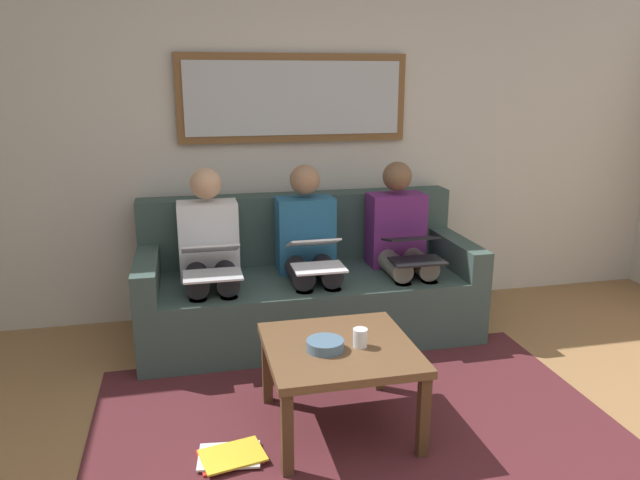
% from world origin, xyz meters
% --- Properties ---
extents(wall_rear, '(6.00, 0.12, 2.60)m').
position_xyz_m(wall_rear, '(0.00, -2.60, 1.30)').
color(wall_rear, beige).
rests_on(wall_rear, ground_plane).
extents(area_rug, '(2.60, 1.80, 0.01)m').
position_xyz_m(area_rug, '(0.00, -0.85, 0.00)').
color(area_rug, '#4C1E23').
rests_on(area_rug, ground_plane).
extents(couch, '(2.20, 0.90, 0.90)m').
position_xyz_m(couch, '(0.00, -2.12, 0.31)').
color(couch, '#384C47').
rests_on(couch, ground_plane).
extents(framed_mirror, '(1.60, 0.05, 0.60)m').
position_xyz_m(framed_mirror, '(0.00, -2.51, 1.55)').
color(framed_mirror, brown).
extents(coffee_table, '(0.71, 0.71, 0.44)m').
position_xyz_m(coffee_table, '(0.08, -0.90, 0.39)').
color(coffee_table, brown).
rests_on(coffee_table, ground_plane).
extents(cup, '(0.07, 0.07, 0.09)m').
position_xyz_m(cup, '(-0.01, -0.86, 0.49)').
color(cup, silver).
rests_on(cup, coffee_table).
extents(bowl, '(0.18, 0.18, 0.05)m').
position_xyz_m(bowl, '(0.17, -0.86, 0.47)').
color(bowl, slate).
rests_on(bowl, coffee_table).
extents(person_left, '(0.38, 0.58, 1.14)m').
position_xyz_m(person_left, '(-0.64, -2.05, 0.61)').
color(person_left, '#66236B').
rests_on(person_left, couch).
extents(laptop_black, '(0.33, 0.34, 0.15)m').
position_xyz_m(laptop_black, '(-0.64, -1.80, 0.63)').
color(laptop_black, black).
extents(person_middle, '(0.38, 0.58, 1.14)m').
position_xyz_m(person_middle, '(0.00, -2.05, 0.61)').
color(person_middle, '#235B84').
rests_on(person_middle, couch).
extents(laptop_white, '(0.32, 0.39, 0.17)m').
position_xyz_m(laptop_white, '(0.00, -1.82, 0.63)').
color(laptop_white, white).
extents(person_right, '(0.38, 0.58, 1.14)m').
position_xyz_m(person_right, '(0.64, -2.05, 0.61)').
color(person_right, silver).
rests_on(person_right, couch).
extents(laptop_silver, '(0.34, 0.40, 0.17)m').
position_xyz_m(laptop_silver, '(0.64, -1.82, 0.63)').
color(laptop_silver, silver).
extents(magazine_stack, '(0.32, 0.27, 0.03)m').
position_xyz_m(magazine_stack, '(0.64, -0.75, 0.02)').
color(magazine_stack, red).
rests_on(magazine_stack, ground_plane).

